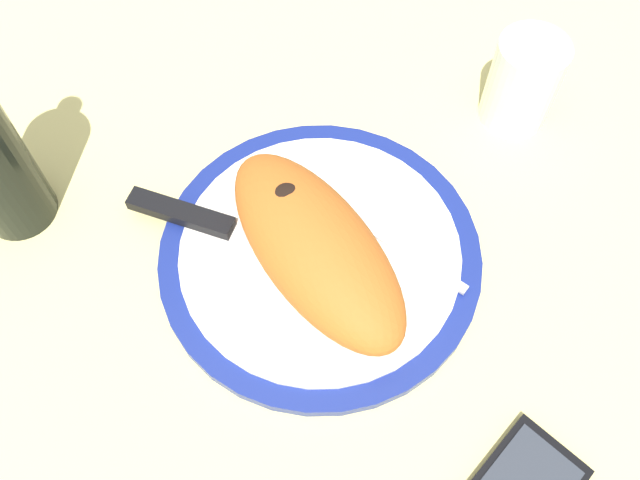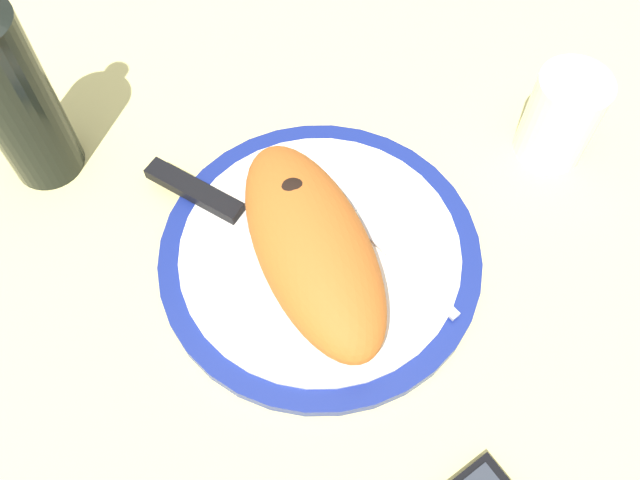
# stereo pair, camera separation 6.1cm
# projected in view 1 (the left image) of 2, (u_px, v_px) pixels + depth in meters

# --- Properties ---
(ground_plane) EXTENTS (1.50, 1.50, 0.03)m
(ground_plane) POSITION_uv_depth(u_px,v_px,m) (320.00, 266.00, 0.65)
(ground_plane) COLOR #E5D684
(plate) EXTENTS (0.30, 0.30, 0.02)m
(plate) POSITION_uv_depth(u_px,v_px,m) (320.00, 255.00, 0.64)
(plate) COLOR navy
(plate) RESTS_ON ground_plane
(calzone) EXTENTS (0.24, 0.12, 0.07)m
(calzone) POSITION_uv_depth(u_px,v_px,m) (316.00, 248.00, 0.59)
(calzone) COLOR #C16023
(calzone) RESTS_ON plate
(fork) EXTENTS (0.18, 0.05, 0.00)m
(fork) POSITION_uv_depth(u_px,v_px,m) (369.00, 228.00, 0.64)
(fork) COLOR silver
(fork) RESTS_ON plate
(knife) EXTENTS (0.23, 0.14, 0.01)m
(knife) POSITION_uv_depth(u_px,v_px,m) (214.00, 224.00, 0.64)
(knife) COLOR silver
(knife) RESTS_ON plate
(water_glass) EXTENTS (0.07, 0.07, 0.10)m
(water_glass) POSITION_uv_depth(u_px,v_px,m) (522.00, 87.00, 0.69)
(water_glass) COLOR silver
(water_glass) RESTS_ON ground_plane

